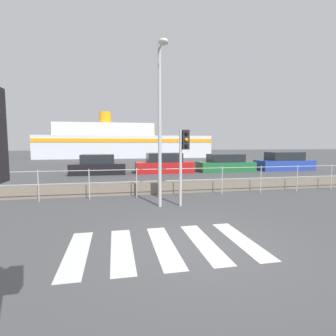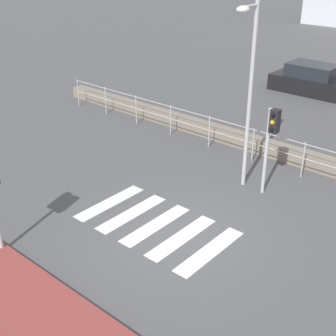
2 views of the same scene
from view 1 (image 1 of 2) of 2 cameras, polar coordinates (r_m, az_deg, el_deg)
ground_plane at (r=6.09m, az=6.47°, el=-15.94°), size 160.00×160.00×0.00m
crosswalk at (r=5.91m, az=-0.90°, el=-16.54°), size 4.05×2.40×0.01m
seawall at (r=11.70m, az=-2.67°, el=-4.29°), size 22.53×0.55×0.49m
harbor_fence at (r=10.76m, az=-1.96°, el=-2.15°), size 20.32×0.04×1.22m
traffic_light_far at (r=9.14m, az=3.43°, el=3.86°), size 0.34×0.32×2.68m
streetlamp at (r=8.95m, az=-1.63°, el=13.30°), size 0.32×0.96×5.51m
ferry_boat at (r=41.97m, az=-10.04°, el=5.33°), size 25.67×7.65×7.00m
parked_car_black at (r=19.41m, az=-15.03°, el=0.47°), size 3.83×1.78×1.43m
parked_car_red at (r=19.71m, az=-0.84°, el=0.81°), size 4.28×1.76×1.49m
parked_car_green at (r=21.19m, az=12.37°, el=0.87°), size 4.36×1.90×1.37m
parked_car_blue at (r=23.79m, az=23.96°, el=1.13°), size 4.59×1.86×1.49m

